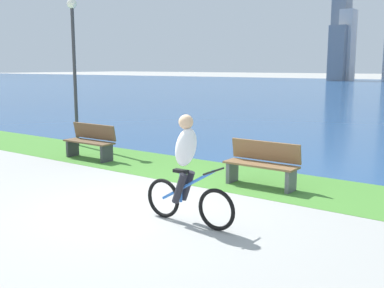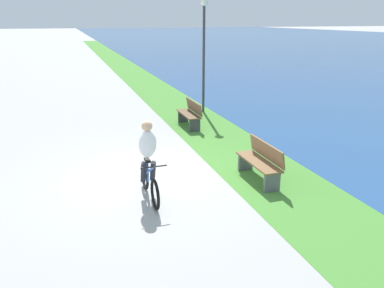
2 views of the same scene
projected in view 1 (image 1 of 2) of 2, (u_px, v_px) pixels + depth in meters
ground_plane at (142, 208)px, 7.83m from camera, size 300.00×300.00×0.00m
grass_strip_bayside at (230, 176)px, 10.07m from camera, size 120.00×2.25×0.01m
cyclist_lead at (187, 170)px, 6.95m from camera, size 1.63×0.52×1.67m
bench_near_path at (91, 142)px, 11.94m from camera, size 1.50×0.47×0.90m
bench_far_along_path at (262, 164)px, 9.18m from camera, size 1.50×0.47×0.90m
lamppost_tall at (74, 52)px, 13.61m from camera, size 0.28×0.28×4.30m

